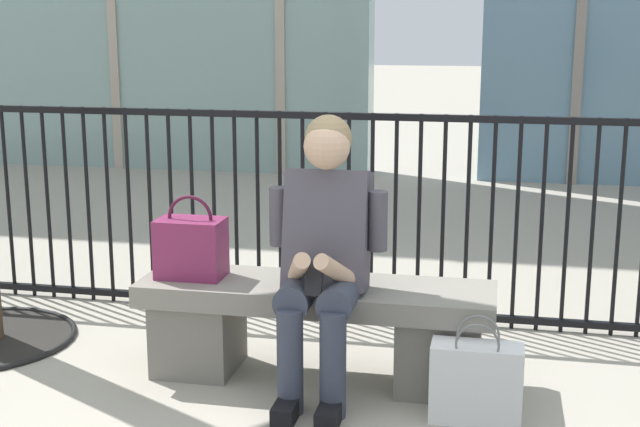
{
  "coord_description": "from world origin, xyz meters",
  "views": [
    {
      "loc": [
        0.78,
        -3.64,
        1.59
      ],
      "look_at": [
        0.0,
        0.1,
        0.75
      ],
      "focal_mm": 48.68,
      "sensor_mm": 36.0,
      "label": 1
    }
  ],
  "objects_px": {
    "shopping_bag": "(476,381)",
    "seated_person_with_phone": "(324,248)",
    "stone_bench": "(316,321)",
    "handbag_on_bench": "(191,247)"
  },
  "relations": [
    {
      "from": "stone_bench",
      "to": "shopping_bag",
      "type": "relative_size",
      "value": 3.68
    },
    {
      "from": "seated_person_with_phone",
      "to": "shopping_bag",
      "type": "distance_m",
      "value": 0.84
    },
    {
      "from": "handbag_on_bench",
      "to": "shopping_bag",
      "type": "height_order",
      "value": "handbag_on_bench"
    },
    {
      "from": "stone_bench",
      "to": "handbag_on_bench",
      "type": "height_order",
      "value": "handbag_on_bench"
    },
    {
      "from": "stone_bench",
      "to": "seated_person_with_phone",
      "type": "xyz_separation_m",
      "value": [
        0.06,
        -0.13,
        0.38
      ]
    },
    {
      "from": "stone_bench",
      "to": "shopping_bag",
      "type": "distance_m",
      "value": 0.79
    },
    {
      "from": "stone_bench",
      "to": "handbag_on_bench",
      "type": "relative_size",
      "value": 4.18
    },
    {
      "from": "handbag_on_bench",
      "to": "shopping_bag",
      "type": "relative_size",
      "value": 0.88
    },
    {
      "from": "shopping_bag",
      "to": "seated_person_with_phone",
      "type": "bearing_deg",
      "value": 165.93
    },
    {
      "from": "stone_bench",
      "to": "handbag_on_bench",
      "type": "bearing_deg",
      "value": -179.01
    }
  ]
}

